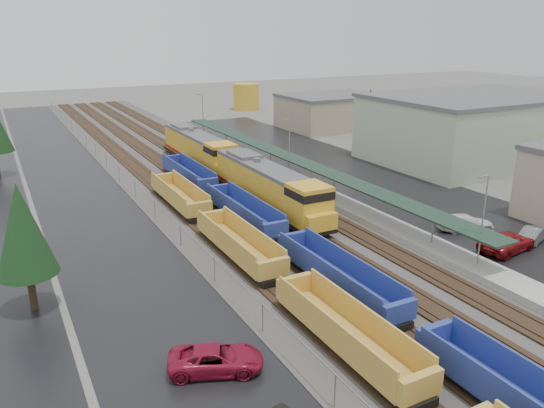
{
  "coord_description": "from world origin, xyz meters",
  "views": [
    {
      "loc": [
        -22.71,
        -6.21,
        18.22
      ],
      "look_at": [
        0.42,
        37.48,
        2.0
      ],
      "focal_mm": 35.0,
      "sensor_mm": 36.0,
      "label": 1
    }
  ],
  "objects_px": {
    "locomotive_trail": "(199,149)",
    "parked_car_east_e": "(534,234)",
    "well_string_yellow": "(346,333)",
    "well_string_blue": "(338,276)",
    "parked_car_west_c": "(216,359)",
    "parked_car_east_b": "(507,242)",
    "parked_car_east_c": "(466,223)",
    "storage_tank": "(246,97)",
    "locomotive_lead": "(270,187)"
  },
  "relations": [
    {
      "from": "parked_car_west_c",
      "to": "parked_car_east_e",
      "type": "relative_size",
      "value": 1.22
    },
    {
      "from": "well_string_blue",
      "to": "storage_tank",
      "type": "relative_size",
      "value": 12.96
    },
    {
      "from": "parked_car_east_c",
      "to": "parked_car_east_b",
      "type": "bearing_deg",
      "value": -165.35
    },
    {
      "from": "locomotive_lead",
      "to": "parked_car_east_c",
      "type": "distance_m",
      "value": 19.69
    },
    {
      "from": "locomotive_trail",
      "to": "well_string_yellow",
      "type": "xyz_separation_m",
      "value": [
        -8.0,
        -45.98,
        -1.45
      ]
    },
    {
      "from": "storage_tank",
      "to": "parked_car_east_c",
      "type": "bearing_deg",
      "value": -101.07
    },
    {
      "from": "well_string_blue",
      "to": "storage_tank",
      "type": "distance_m",
      "value": 94.7
    },
    {
      "from": "well_string_blue",
      "to": "parked_car_east_b",
      "type": "distance_m",
      "value": 17.19
    },
    {
      "from": "parked_car_east_b",
      "to": "parked_car_east_e",
      "type": "relative_size",
      "value": 1.33
    },
    {
      "from": "locomotive_trail",
      "to": "parked_car_east_e",
      "type": "distance_m",
      "value": 43.34
    },
    {
      "from": "locomotive_lead",
      "to": "parked_car_west_c",
      "type": "relative_size",
      "value": 4.14
    },
    {
      "from": "locomotive_lead",
      "to": "parked_car_east_e",
      "type": "relative_size",
      "value": 5.05
    },
    {
      "from": "well_string_yellow",
      "to": "locomotive_lead",
      "type": "bearing_deg",
      "value": 72.24
    },
    {
      "from": "locomotive_lead",
      "to": "storage_tank",
      "type": "bearing_deg",
      "value": 66.62
    },
    {
      "from": "well_string_yellow",
      "to": "parked_car_east_e",
      "type": "bearing_deg",
      "value": 13.88
    },
    {
      "from": "well_string_blue",
      "to": "parked_car_east_c",
      "type": "xyz_separation_m",
      "value": [
        17.86,
        4.43,
        -0.38
      ]
    },
    {
      "from": "parked_car_east_e",
      "to": "parked_car_east_c",
      "type": "bearing_deg",
      "value": 15.19
    },
    {
      "from": "well_string_blue",
      "to": "parked_car_west_c",
      "type": "bearing_deg",
      "value": -157.1
    },
    {
      "from": "parked_car_east_b",
      "to": "parked_car_east_c",
      "type": "relative_size",
      "value": 1.1
    },
    {
      "from": "well_string_blue",
      "to": "parked_car_west_c",
      "type": "xyz_separation_m",
      "value": [
        -11.6,
        -4.9,
        -0.41
      ]
    },
    {
      "from": "storage_tank",
      "to": "parked_car_east_e",
      "type": "relative_size",
      "value": 1.41
    },
    {
      "from": "storage_tank",
      "to": "parked_car_west_c",
      "type": "relative_size",
      "value": 1.15
    },
    {
      "from": "locomotive_lead",
      "to": "parked_car_east_c",
      "type": "relative_size",
      "value": 4.19
    },
    {
      "from": "parked_car_east_c",
      "to": "parked_car_east_e",
      "type": "distance_m",
      "value": 5.9
    },
    {
      "from": "well_string_yellow",
      "to": "well_string_blue",
      "type": "height_order",
      "value": "well_string_yellow"
    },
    {
      "from": "well_string_yellow",
      "to": "parked_car_west_c",
      "type": "xyz_separation_m",
      "value": [
        -7.6,
        1.79,
        -0.43
      ]
    },
    {
      "from": "well_string_yellow",
      "to": "parked_car_east_c",
      "type": "distance_m",
      "value": 24.53
    },
    {
      "from": "parked_car_east_c",
      "to": "parked_car_east_e",
      "type": "height_order",
      "value": "parked_car_east_c"
    },
    {
      "from": "locomotive_lead",
      "to": "well_string_yellow",
      "type": "distance_m",
      "value": 26.27
    },
    {
      "from": "parked_car_west_c",
      "to": "parked_car_east_c",
      "type": "bearing_deg",
      "value": -50.02
    },
    {
      "from": "parked_car_east_b",
      "to": "parked_car_east_e",
      "type": "xyz_separation_m",
      "value": [
        3.97,
        0.34,
        -0.09
      ]
    },
    {
      "from": "well_string_blue",
      "to": "parked_car_east_b",
      "type": "relative_size",
      "value": 13.71
    },
    {
      "from": "locomotive_lead",
      "to": "parked_car_east_e",
      "type": "bearing_deg",
      "value": -47.62
    },
    {
      "from": "locomotive_lead",
      "to": "locomotive_trail",
      "type": "bearing_deg",
      "value": 90.0
    },
    {
      "from": "well_string_blue",
      "to": "parked_car_west_c",
      "type": "relative_size",
      "value": 14.96
    },
    {
      "from": "storage_tank",
      "to": "parked_car_east_b",
      "type": "height_order",
      "value": "storage_tank"
    },
    {
      "from": "well_string_yellow",
      "to": "parked_car_east_e",
      "type": "xyz_separation_m",
      "value": [
        25.13,
        6.21,
        -0.45
      ]
    },
    {
      "from": "parked_car_west_c",
      "to": "parked_car_east_b",
      "type": "distance_m",
      "value": 29.05
    },
    {
      "from": "well_string_yellow",
      "to": "parked_car_east_b",
      "type": "relative_size",
      "value": 12.87
    },
    {
      "from": "storage_tank",
      "to": "parked_car_east_c",
      "type": "distance_m",
      "value": 85.45
    },
    {
      "from": "parked_car_west_c",
      "to": "parked_car_east_c",
      "type": "height_order",
      "value": "parked_car_east_c"
    },
    {
      "from": "locomotive_lead",
      "to": "parked_car_west_c",
      "type": "xyz_separation_m",
      "value": [
        -15.6,
        -23.19,
        -1.88
      ]
    },
    {
      "from": "storage_tank",
      "to": "parked_car_east_e",
      "type": "xyz_separation_m",
      "value": [
        -13.13,
        -88.74,
        -2.35
      ]
    },
    {
      "from": "locomotive_lead",
      "to": "well_string_blue",
      "type": "bearing_deg",
      "value": -102.34
    },
    {
      "from": "parked_car_east_b",
      "to": "parked_car_east_c",
      "type": "bearing_deg",
      "value": -15.46
    },
    {
      "from": "locomotive_trail",
      "to": "parked_car_west_c",
      "type": "relative_size",
      "value": 4.14
    },
    {
      "from": "parked_car_west_c",
      "to": "parked_car_east_e",
      "type": "height_order",
      "value": "parked_car_west_c"
    },
    {
      "from": "well_string_blue",
      "to": "parked_car_east_b",
      "type": "bearing_deg",
      "value": -2.75
    },
    {
      "from": "locomotive_lead",
      "to": "well_string_yellow",
      "type": "xyz_separation_m",
      "value": [
        -8.0,
        -24.98,
        -1.45
      ]
    },
    {
      "from": "storage_tank",
      "to": "parked_car_west_c",
      "type": "bearing_deg",
      "value": -116.21
    }
  ]
}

